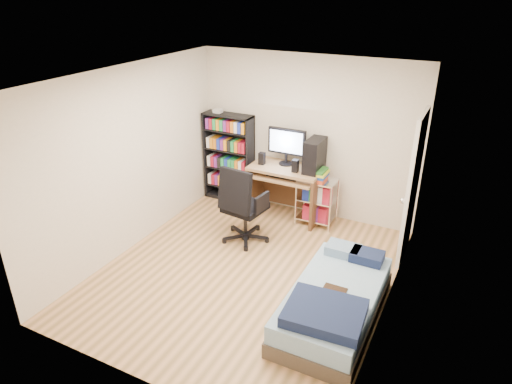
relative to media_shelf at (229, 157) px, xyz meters
The scene contains 7 objects.
room 2.30m from the media_shelf, 54.84° to the right, with size 3.58×4.08×2.58m.
media_shelf is the anchor object (origin of this frame).
computer_desk 1.23m from the media_shelf, ahead, with size 1.12×0.65×1.41m.
office_chair 1.50m from the media_shelf, 52.35° to the right, with size 0.77×0.77×1.16m.
wire_cart 1.66m from the media_shelf, ahead, with size 0.57×0.41×0.91m.
bed 3.43m from the media_shelf, 40.50° to the right, with size 0.90×1.80×0.51m.
door 3.07m from the media_shelf, ahead, with size 0.12×0.80×2.00m.
Camera 1 is at (2.33, -4.34, 3.43)m, focal length 32.00 mm.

